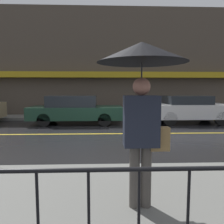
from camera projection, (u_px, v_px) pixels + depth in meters
ground_plane at (101, 134)px, 8.33m from camera, size 80.00×80.00×0.00m
sidewalk_near at (96, 206)px, 3.00m from camera, size 28.00×3.03×0.15m
sidewalk_far at (102, 117)px, 13.00m from camera, size 28.00×1.72×0.15m
lane_marking at (101, 134)px, 8.33m from camera, size 25.20×0.12×0.01m
building_storefront at (102, 63)px, 13.65m from camera, size 28.00×0.85×6.77m
railing_foreground at (89, 211)px, 1.67m from camera, size 12.00×0.04×0.93m
pedestrian at (142, 75)px, 2.69m from camera, size 1.12×1.12×2.10m
car_dark_green at (75, 110)px, 10.79m from camera, size 4.48×1.81×1.39m
car_white at (189, 109)px, 11.01m from camera, size 3.96×1.88×1.39m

